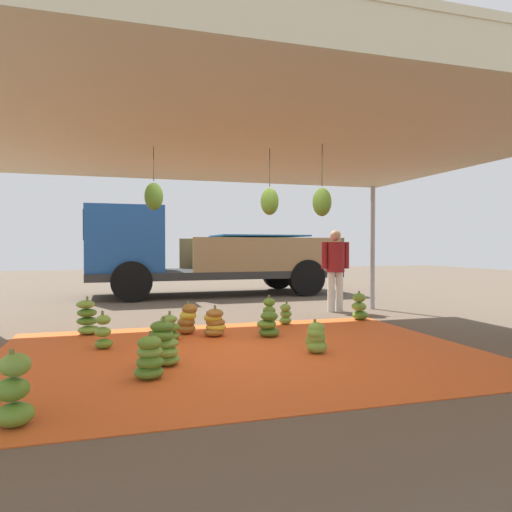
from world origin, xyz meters
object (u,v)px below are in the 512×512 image
at_px(banana_bunch_0, 164,345).
at_px(banana_bunch_11, 170,328).
at_px(banana_bunch_7, 187,320).
at_px(banana_bunch_12, 103,333).
at_px(banana_bunch_3, 285,315).
at_px(banana_bunch_10, 268,325).
at_px(banana_bunch_2, 87,318).
at_px(banana_bunch_5, 359,308).
at_px(banana_bunch_6, 215,323).
at_px(banana_bunch_4, 149,359).
at_px(banana_bunch_1, 14,393).
at_px(worker_0, 335,264).
at_px(banana_bunch_13, 316,338).
at_px(cargo_truck_main, 202,253).
at_px(banana_bunch_9, 269,315).

relative_size(banana_bunch_0, banana_bunch_11, 1.33).
bearing_deg(banana_bunch_7, banana_bunch_12, -149.30).
height_order(banana_bunch_0, banana_bunch_3, banana_bunch_0).
bearing_deg(banana_bunch_10, banana_bunch_2, 158.65).
xyz_separation_m(banana_bunch_5, banana_bunch_6, (-2.87, -0.78, -0.03)).
height_order(banana_bunch_4, banana_bunch_7, banana_bunch_7).
xyz_separation_m(banana_bunch_1, worker_0, (5.12, 4.99, 0.73)).
distance_m(banana_bunch_0, banana_bunch_10, 2.08).
height_order(banana_bunch_3, banana_bunch_12, banana_bunch_12).
distance_m(banana_bunch_5, worker_0, 1.41).
height_order(banana_bunch_10, banana_bunch_13, banana_bunch_10).
bearing_deg(banana_bunch_1, banana_bunch_11, 63.29).
distance_m(banana_bunch_3, banana_bunch_13, 2.19).
height_order(banana_bunch_2, banana_bunch_13, banana_bunch_2).
bearing_deg(banana_bunch_1, banana_bunch_4, 43.52).
xyz_separation_m(banana_bunch_0, banana_bunch_3, (2.29, 2.23, -0.07)).
xyz_separation_m(banana_bunch_0, banana_bunch_7, (0.53, 1.83, -0.02)).
bearing_deg(cargo_truck_main, banana_bunch_11, -104.22).
distance_m(banana_bunch_4, banana_bunch_5, 4.85).
height_order(banana_bunch_1, banana_bunch_9, banana_bunch_1).
relative_size(banana_bunch_4, banana_bunch_12, 0.97).
relative_size(banana_bunch_0, banana_bunch_13, 1.30).
bearing_deg(banana_bunch_13, worker_0, 60.29).
distance_m(banana_bunch_11, worker_0, 4.26).
xyz_separation_m(banana_bunch_4, cargo_truck_main, (1.98, 8.10, 0.97)).
xyz_separation_m(banana_bunch_11, worker_0, (3.64, 2.05, 0.82)).
height_order(banana_bunch_6, banana_bunch_12, banana_bunch_12).
xyz_separation_m(banana_bunch_5, banana_bunch_9, (-1.94, -0.55, 0.01)).
distance_m(banana_bunch_1, worker_0, 7.18).
xyz_separation_m(banana_bunch_0, banana_bunch_12, (-0.69, 1.11, -0.03)).
bearing_deg(banana_bunch_3, worker_0, 38.75).
distance_m(banana_bunch_3, banana_bunch_12, 3.19).
relative_size(banana_bunch_6, banana_bunch_10, 1.08).
distance_m(banana_bunch_10, worker_0, 3.24).
relative_size(banana_bunch_2, banana_bunch_3, 1.40).
bearing_deg(banana_bunch_0, banana_bunch_5, 31.46).
bearing_deg(banana_bunch_4, banana_bunch_2, 105.37).
bearing_deg(banana_bunch_10, banana_bunch_12, -176.44).
bearing_deg(banana_bunch_11, banana_bunch_6, 7.16).
bearing_deg(banana_bunch_4, banana_bunch_11, 77.90).
bearing_deg(banana_bunch_0, banana_bunch_13, 2.17).
relative_size(banana_bunch_1, banana_bunch_3, 1.41).
bearing_deg(worker_0, banana_bunch_13, -119.71).
height_order(banana_bunch_0, cargo_truck_main, cargo_truck_main).
xyz_separation_m(banana_bunch_1, banana_bunch_9, (3.09, 3.25, -0.01)).
xyz_separation_m(banana_bunch_2, banana_bunch_6, (1.85, -0.75, -0.04)).
height_order(banana_bunch_5, banana_bunch_11, banana_bunch_5).
xyz_separation_m(banana_bunch_6, worker_0, (2.96, 1.97, 0.79)).
relative_size(banana_bunch_6, worker_0, 0.28).
xyz_separation_m(banana_bunch_6, banana_bunch_11, (-0.68, -0.09, -0.03)).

